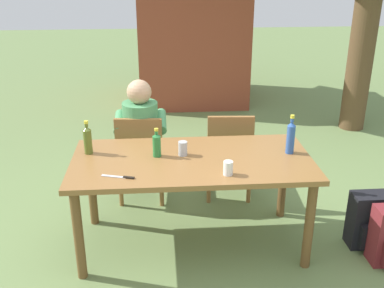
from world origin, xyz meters
The scene contains 13 objects.
ground_plane centered at (0.00, 0.00, 0.00)m, with size 24.00×24.00×0.00m, color #6B844C.
dining_table centered at (0.00, 0.00, 0.67)m, with size 1.83×0.90×0.76m.
chair_far_left centered at (-0.42, 0.75, 0.49)m, with size 0.47×0.47×0.87m.
chair_far_right centered at (0.41, 0.75, 0.49)m, with size 0.47×0.47×0.87m.
person_in_white_shirt centered at (-0.41, 0.86, 0.66)m, with size 0.47×0.61×1.18m.
bottle_green centered at (-0.26, 0.07, 0.86)m, with size 0.06×0.06×0.23m.
bottle_olive centered at (-0.80, 0.16, 0.87)m, with size 0.06×0.06×0.27m.
bottle_blue centered at (0.77, 0.05, 0.89)m, with size 0.06×0.06×0.31m.
cup_white centered at (0.23, -0.29, 0.81)m, with size 0.07×0.07×0.10m, color white.
cup_steel centered at (-0.07, 0.07, 0.81)m, with size 0.07×0.07×0.11m, color #B2B7BC.
table_knife centered at (-0.52, -0.28, 0.76)m, with size 0.24×0.09×0.01m.
backpack_by_near_side centered at (1.41, -0.14, 0.22)m, with size 0.30×0.24×0.46m.
brick_kiosk centered at (0.31, 4.17, 1.46)m, with size 1.89×1.84×2.79m.
Camera 1 is at (-0.24, -3.14, 2.18)m, focal length 42.61 mm.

